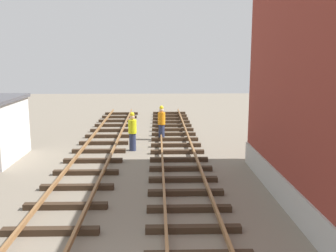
# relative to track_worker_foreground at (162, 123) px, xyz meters

# --- Properties ---
(track_worker_foreground) EXTENTS (0.40, 0.40, 1.87)m
(track_worker_foreground) POSITION_rel_track_worker_foreground_xyz_m (0.00, 0.00, 0.00)
(track_worker_foreground) COLOR #262D4C
(track_worker_foreground) RESTS_ON ground
(track_worker_distant) EXTENTS (0.40, 0.40, 1.87)m
(track_worker_distant) POSITION_rel_track_worker_foreground_xyz_m (-1.42, -2.35, 0.00)
(track_worker_distant) COLOR #262D4C
(track_worker_distant) RESTS_ON ground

